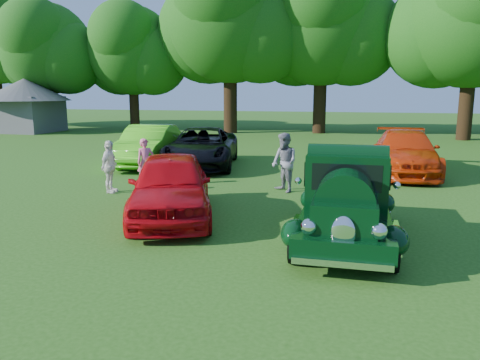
% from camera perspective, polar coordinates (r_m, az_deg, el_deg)
% --- Properties ---
extents(ground, '(120.00, 120.00, 0.00)m').
position_cam_1_polar(ground, '(9.62, 3.94, -7.47)').
color(ground, '#225012').
rests_on(ground, ground).
extents(hero_pickup, '(2.17, 4.66, 1.82)m').
position_cam_1_polar(hero_pickup, '(9.72, 12.79, -2.69)').
color(hero_pickup, black).
rests_on(hero_pickup, ground).
extents(red_convertible, '(3.27, 4.95, 1.56)m').
position_cam_1_polar(red_convertible, '(11.29, -8.42, -0.70)').
color(red_convertible, '#B9070E').
rests_on(red_convertible, ground).
extents(back_car_lime, '(2.37, 5.13, 1.63)m').
position_cam_1_polar(back_car_lime, '(19.52, -11.03, 4.17)').
color(back_car_lime, '#46C019').
rests_on(back_car_lime, ground).
extents(back_car_black, '(3.57, 5.98, 1.56)m').
position_cam_1_polar(back_car_black, '(18.80, -4.68, 3.97)').
color(back_car_black, black).
rests_on(back_car_black, ground).
extents(back_car_orange, '(2.24, 5.42, 1.57)m').
position_cam_1_polar(back_car_orange, '(18.20, 19.46, 3.18)').
color(back_car_orange, red).
rests_on(back_car_orange, ground).
extents(spectator_pink, '(0.66, 0.64, 1.52)m').
position_cam_1_polar(spectator_pink, '(15.29, -11.45, 2.14)').
color(spectator_pink, '#E95F86').
rests_on(spectator_pink, ground).
extents(spectator_grey, '(1.08, 1.10, 1.79)m').
position_cam_1_polar(spectator_grey, '(14.09, 5.42, 2.12)').
color(spectator_grey, gray).
rests_on(spectator_grey, ground).
extents(spectator_white, '(0.46, 0.95, 1.57)m').
position_cam_1_polar(spectator_white, '(14.46, -15.63, 1.55)').
color(spectator_white, white).
rests_on(spectator_white, ground).
extents(gazebo, '(6.40, 6.40, 3.90)m').
position_cam_1_polar(gazebo, '(38.13, -24.66, 8.95)').
color(gazebo, '#525156').
rests_on(gazebo, ground).
extents(tree_line, '(63.23, 10.87, 12.38)m').
position_cam_1_polar(tree_line, '(33.65, 9.16, 17.93)').
color(tree_line, '#312210').
rests_on(tree_line, ground).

